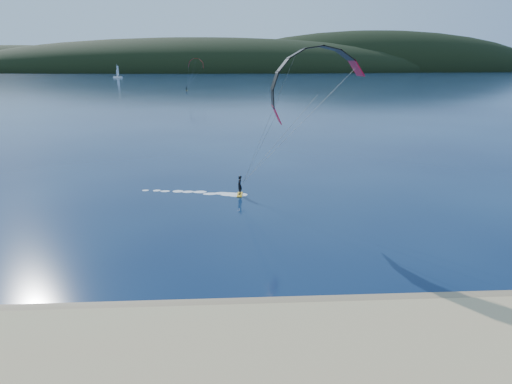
# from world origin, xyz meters

# --- Properties ---
(ground) EXTENTS (1800.00, 1800.00, 0.00)m
(ground) POSITION_xyz_m (0.00, 0.00, 0.00)
(ground) COLOR #061332
(ground) RESTS_ON ground
(wet_sand) EXTENTS (220.00, 2.50, 0.10)m
(wet_sand) POSITION_xyz_m (0.00, 4.50, 0.05)
(wet_sand) COLOR olive
(wet_sand) RESTS_ON ground
(headland) EXTENTS (1200.00, 310.00, 140.00)m
(headland) POSITION_xyz_m (0.63, 745.28, 0.00)
(headland) COLOR black
(headland) RESTS_ON ground
(kitesurfer_near) EXTENTS (21.92, 6.86, 14.07)m
(kitesurfer_near) POSITION_xyz_m (7.38, 21.53, 9.84)
(kitesurfer_near) COLOR gold
(kitesurfer_near) RESTS_ON ground
(kitesurfer_far) EXTENTS (9.75, 5.42, 13.91)m
(kitesurfer_far) POSITION_xyz_m (-17.63, 194.59, 11.52)
(kitesurfer_far) COLOR gold
(kitesurfer_far) RESTS_ON ground
(sailboat) EXTENTS (9.33, 5.82, 12.99)m
(sailboat) POSITION_xyz_m (-110.92, 404.47, 0.96)
(sailboat) COLOR white
(sailboat) RESTS_ON ground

